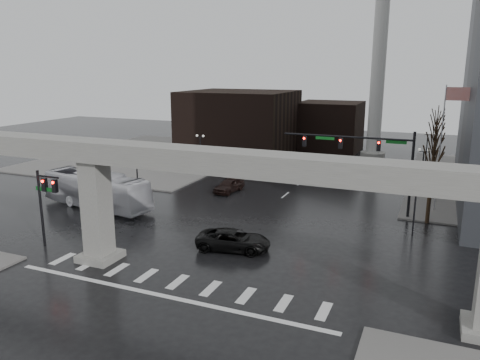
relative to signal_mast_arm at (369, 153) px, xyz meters
The scene contains 23 objects.
ground 21.64m from the signal_mast_arm, 115.57° to the right, with size 160.00×160.00×0.00m, color black.
sidewalk_nw 39.41m from the signal_mast_arm, 153.82° to the left, with size 28.00×36.00×0.15m, color #625F5D.
elevated_guideway 20.35m from the signal_mast_arm, 112.35° to the right, with size 48.00×2.60×8.70m.
building_far_left 32.68m from the signal_mast_arm, 134.74° to the left, with size 16.00×14.00×10.00m, color black.
building_far_mid 35.02m from the signal_mast_arm, 108.32° to the left, with size 10.00×10.00×8.00m, color black.
smokestack 28.38m from the signal_mast_arm, 96.28° to the left, with size 3.60×3.60×30.00m.
signal_mast_arm is the anchor object (origin of this frame).
signal_left_pole 28.09m from the signal_mast_arm, 139.26° to the right, with size 2.30×0.30×6.00m.
flagpole_assembly 7.27m from the signal_mast_arm, 26.93° to the left, with size 2.06×0.12×12.00m.
lamp_right_0 6.99m from the signal_mast_arm, 46.80° to the right, with size 1.22×0.32×5.11m.
lamp_right_1 10.51m from the signal_mast_arm, 63.90° to the left, with size 1.22×0.32×5.11m.
lamp_right_2 23.75m from the signal_mast_arm, 79.01° to the left, with size 1.22×0.32×5.11m.
lamp_left_0 23.12m from the signal_mast_arm, 167.96° to the right, with size 1.22×0.32×5.11m.
lamp_left_1 24.42m from the signal_mast_arm, 157.75° to the left, with size 1.22×0.32×5.11m.
lamp_left_2 32.40m from the signal_mast_arm, 134.11° to the left, with size 1.22×0.32×5.11m.
tree_right_0 6.37m from the signal_mast_arm, ahead, with size 1.09×1.58×7.50m.
tree_right_1 9.57m from the signal_mast_arm, 52.50° to the left, with size 1.09×1.61×7.67m.
tree_right_2 16.45m from the signal_mast_arm, 70.00° to the left, with size 1.10×1.63×7.85m.
tree_right_3 24.04m from the signal_mast_arm, 76.58° to the left, with size 1.11×1.66×8.02m.
tree_right_4 31.83m from the signal_mast_arm, 79.94° to the left, with size 1.12×1.69×8.19m.
pickup_truck 16.31m from the signal_mast_arm, 120.51° to the right, with size 2.59×5.62×1.56m, color black.
city_bus 26.51m from the signal_mast_arm, 161.21° to the right, with size 2.96×12.64×3.52m, color silver.
far_car 16.12m from the signal_mast_arm, behind, with size 1.81×4.51×1.54m, color black.
Camera 1 is at (14.62, -25.09, 13.53)m, focal length 35.00 mm.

